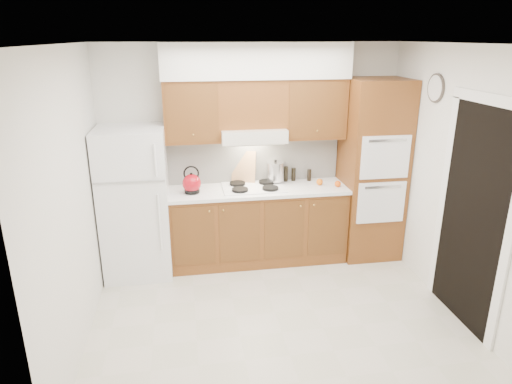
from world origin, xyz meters
TOP-DOWN VIEW (x-y plane):
  - floor at (0.00, 0.00)m, footprint 3.60×3.60m
  - ceiling at (0.00, 0.00)m, footprint 3.60×3.60m
  - wall_back at (0.00, 1.50)m, footprint 3.60×0.02m
  - wall_left at (-1.80, 0.00)m, footprint 0.02×3.00m
  - wall_right at (1.80, 0.00)m, footprint 0.02×3.00m
  - fridge at (-1.41, 1.14)m, footprint 0.75×0.72m
  - base_cabinets at (0.02, 1.20)m, footprint 2.11×0.60m
  - countertop at (0.03, 1.19)m, footprint 2.13×0.62m
  - backsplash at (0.02, 1.49)m, footprint 2.11×0.03m
  - oven_cabinet at (1.44, 1.18)m, footprint 0.70×0.65m
  - upper_cab_left at (-0.71, 1.33)m, footprint 0.63×0.33m
  - upper_cab_right at (0.72, 1.33)m, footprint 0.73×0.33m
  - range_hood at (-0.02, 1.27)m, footprint 0.75×0.45m
  - upper_cab_over_hood at (-0.02, 1.33)m, footprint 0.75×0.33m
  - soffit at (0.03, 1.32)m, footprint 2.13×0.36m
  - cooktop at (-0.02, 1.21)m, footprint 0.74×0.50m
  - doorway at (1.79, -0.35)m, footprint 0.02×0.90m
  - wall_clock at (1.79, 0.55)m, footprint 0.02×0.30m
  - kettle at (-0.76, 1.14)m, footprint 0.28×0.28m
  - cutting_board at (-0.11, 1.45)m, footprint 0.31×0.18m
  - stock_pot at (0.27, 1.37)m, footprint 0.29×0.29m
  - condiment_a at (0.41, 1.41)m, footprint 0.07×0.07m
  - condiment_b at (0.51, 1.41)m, footprint 0.06×0.06m
  - condiment_c at (0.71, 1.38)m, footprint 0.06×0.06m
  - orange_near at (0.98, 1.09)m, footprint 0.09×0.09m
  - orange_far at (0.78, 1.19)m, footprint 0.09×0.09m

SIDE VIEW (x-z plane):
  - floor at x=0.00m, z-range 0.00..0.00m
  - base_cabinets at x=0.02m, z-range 0.00..0.90m
  - fridge at x=-1.41m, z-range 0.00..1.72m
  - countertop at x=0.03m, z-range 0.90..0.94m
  - cooktop at x=-0.02m, z-range 0.94..0.95m
  - orange_near at x=0.98m, z-range 0.94..1.02m
  - orange_far at x=0.78m, z-range 0.94..1.02m
  - condiment_c at x=0.71m, z-range 0.94..1.08m
  - condiment_b at x=0.51m, z-range 0.94..1.10m
  - condiment_a at x=0.41m, z-range 0.94..1.13m
  - doorway at x=1.79m, z-range 0.00..2.10m
  - kettle at x=-0.76m, z-range 0.95..1.17m
  - stock_pot at x=0.27m, z-range 0.97..1.20m
  - oven_cabinet at x=1.44m, z-range 0.00..2.20m
  - cutting_board at x=-0.11m, z-range 0.95..1.33m
  - backsplash at x=0.02m, z-range 0.94..1.50m
  - wall_back at x=0.00m, z-range 0.00..2.60m
  - wall_left at x=-1.80m, z-range 0.00..2.60m
  - wall_right at x=1.80m, z-range 0.00..2.60m
  - range_hood at x=-0.02m, z-range 1.50..1.65m
  - upper_cab_left at x=-0.71m, z-range 1.50..2.20m
  - upper_cab_right at x=0.72m, z-range 1.50..2.20m
  - upper_cab_over_hood at x=-0.02m, z-range 1.65..2.20m
  - wall_clock at x=1.79m, z-range 2.00..2.30m
  - soffit at x=0.03m, z-range 2.20..2.60m
  - ceiling at x=0.00m, z-range 2.60..2.60m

